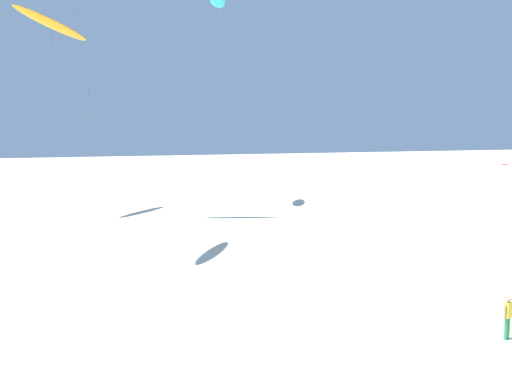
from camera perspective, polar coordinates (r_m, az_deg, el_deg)
flying_kite_6 at (r=53.58m, az=-20.90°, el=16.36°), size 6.50×6.67×18.79m
flying_kite_7 at (r=56.64m, az=-4.12°, el=19.67°), size 4.37×9.82×21.41m
person_near_left at (r=24.32m, az=25.21°, el=-11.86°), size 0.49×0.28×1.78m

